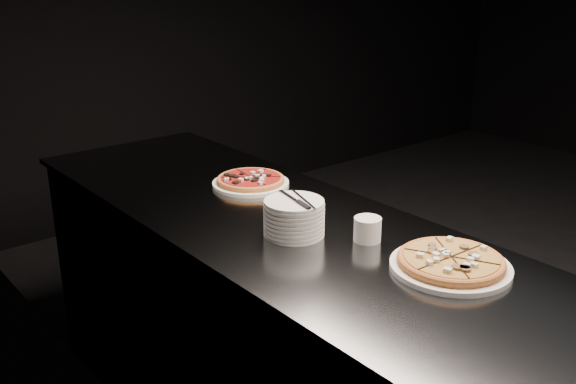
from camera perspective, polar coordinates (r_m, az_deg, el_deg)
floor at (r=4.05m, az=24.00°, el=-7.18°), size 5.00×5.00×0.00m
wall_left at (r=1.76m, az=-9.88°, el=9.09°), size 0.02×5.00×2.80m
wall_back at (r=5.23m, az=0.56°, el=16.23°), size 5.00×0.02×2.80m
counter at (r=2.31m, az=-0.30°, el=-13.23°), size 0.74×2.44×0.92m
pizza_mushroom at (r=1.82m, az=14.26°, el=-6.10°), size 0.33×0.33×0.04m
pizza_tomato at (r=2.43m, az=-3.34°, el=1.01°), size 0.34×0.34×0.03m
plate_stack at (r=1.98m, az=0.54°, el=-2.27°), size 0.19×0.19×0.11m
cutlery at (r=1.95m, az=0.98°, el=-0.75°), size 0.10×0.19×0.01m
ramekin at (r=1.95m, az=7.08°, el=-3.24°), size 0.08×0.08×0.07m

